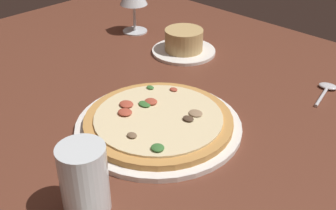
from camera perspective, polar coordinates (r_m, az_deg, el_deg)
dining_table at (r=86.13cm, az=1.18°, el=-1.69°), size 150.00×110.00×4.00cm
pizza_main at (r=78.85cm, az=-1.31°, el=-2.36°), size 31.12×31.12×3.30cm
ramekin_on_saucer at (r=108.39cm, az=2.15°, el=8.34°), size 16.26×16.26×6.22cm
water_glass at (r=61.46cm, az=-11.20°, el=-10.22°), size 6.92×6.92×10.82cm
spoon at (r=97.49cm, az=20.61°, el=2.04°), size 4.55×11.13×1.00cm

